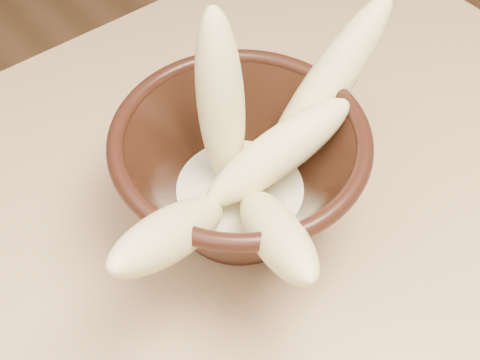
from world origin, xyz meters
The scene contains 7 objects.
bowl centered at (0.22, 0.11, 0.81)m, with size 0.19×0.19×0.10m.
milk_puddle centered at (0.22, 0.11, 0.78)m, with size 0.11×0.11×0.01m, color beige.
banana_upright centered at (0.22, 0.14, 0.86)m, with size 0.04×0.04×0.15m, color #E4CF86.
banana_left centered at (0.13, 0.07, 0.84)m, with size 0.04×0.04×0.17m, color #E4CF86.
banana_right centered at (0.30, 0.11, 0.84)m, with size 0.04×0.04×0.17m, color #E4CF86.
banana_across centered at (0.24, 0.09, 0.83)m, with size 0.04×0.04×0.13m, color #E4CF86.
banana_front centered at (0.19, 0.04, 0.83)m, with size 0.04×0.04×0.16m, color #E4CF86.
Camera 1 is at (0.01, -0.15, 1.20)m, focal length 50.00 mm.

